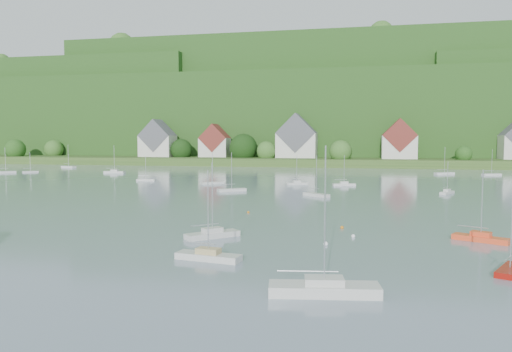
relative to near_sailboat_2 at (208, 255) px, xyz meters
The scene contains 16 objects.
far_shore_strip 172.43m from the near_sailboat_2, 95.65° to the left, with size 600.00×60.00×3.00m, color #31511E.
forested_ridge 241.78m from the near_sailboat_2, 93.95° to the left, with size 620.00×181.22×69.89m.
village_building_0 174.40m from the near_sailboat_2, 114.41° to the left, with size 14.00×10.40×16.00m.
village_building_1 167.53m from the near_sailboat_2, 106.31° to the left, with size 12.00×9.36×14.00m.
village_building_2 160.34m from the near_sailboat_2, 94.30° to the left, with size 16.00×11.44×18.00m.
village_building_3 160.32m from the near_sailboat_2, 79.92° to the left, with size 13.00×10.40×15.50m.
near_sailboat_2 is the anchor object (origin of this frame).
near_sailboat_3 10.07m from the near_sailboat_2, 104.77° to the left, with size 5.59×5.49×8.26m.
near_sailboat_4 13.40m from the near_sailboat_2, 35.96° to the right, with size 7.94×3.29×10.40m.
near_sailboat_5 29.20m from the near_sailboat_2, 27.84° to the left, with size 5.72×4.04×7.61m.
near_sailboat_7 25.21m from the near_sailboat_2, ahead, with size 3.35×4.85×6.44m.
mooring_buoy_1 13.01m from the near_sailboat_2, 40.59° to the left, with size 0.48×0.48×0.48m, color white.
mooring_buoy_2 21.42m from the near_sailboat_2, 58.53° to the left, with size 0.43×0.43×0.43m, color orange.
mooring_buoy_3 28.18m from the near_sailboat_2, 95.39° to the left, with size 0.38×0.38×0.38m, color orange.
mooring_buoy_4 18.16m from the near_sailboat_2, 46.16° to the left, with size 0.44×0.44×0.44m, color white.
far_sailboat_cluster 89.92m from the near_sailboat_2, 91.60° to the left, with size 186.40×76.38×8.71m.
Camera 1 is at (30.10, -13.49, 10.89)m, focal length 34.82 mm.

